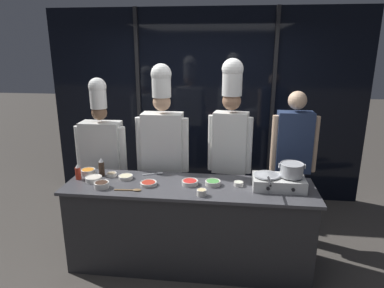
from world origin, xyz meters
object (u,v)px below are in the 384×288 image
(prep_bowl_ginger, at_px, (202,192))
(prep_bowl_bell_pepper, at_px, (190,182))
(frying_pan, at_px, (267,174))
(prep_bowl_bean_sprouts, at_px, (239,183))
(prep_bowl_noodles, at_px, (126,177))
(prep_bowl_onion, at_px, (94,179))
(portable_stove, at_px, (278,182))
(squeeze_bottle_chili, at_px, (78,172))
(person_guest, at_px, (293,151))
(stock_pot, at_px, (292,170))
(chef_head, at_px, (102,148))
(prep_bowl_scallions, at_px, (213,182))
(chef_sous, at_px, (163,141))
(prep_bowl_mushrooms, at_px, (112,174))
(serving_spoon_slotted, at_px, (133,190))
(prep_bowl_soy_glaze, at_px, (102,184))
(serving_spoon_solid, at_px, (157,173))
(prep_bowl_chili_flakes, at_px, (149,183))
(prep_bowl_carrots, at_px, (88,171))
(chef_line, at_px, (230,135))
(squeeze_bottle_soy, at_px, (102,167))

(prep_bowl_ginger, relative_size, prep_bowl_bell_pepper, 0.57)
(frying_pan, height_order, prep_bowl_ginger, frying_pan)
(prep_bowl_bean_sprouts, distance_m, prep_bowl_bell_pepper, 0.48)
(prep_bowl_noodles, distance_m, prep_bowl_onion, 0.32)
(portable_stove, height_order, prep_bowl_bean_sprouts, portable_stove)
(prep_bowl_bean_sprouts, bearing_deg, squeeze_bottle_chili, -179.23)
(portable_stove, distance_m, person_guest, 0.66)
(portable_stove, relative_size, stock_pot, 1.99)
(frying_pan, distance_m, prep_bowl_bean_sprouts, 0.29)
(chef_head, bearing_deg, prep_bowl_scallions, 155.70)
(chef_sous, bearing_deg, prep_bowl_mushrooms, 39.62)
(stock_pot, bearing_deg, prep_bowl_scallions, -179.48)
(portable_stove, relative_size, serving_spoon_slotted, 1.88)
(prep_bowl_soy_glaze, distance_m, serving_spoon_solid, 0.62)
(prep_bowl_onion, bearing_deg, prep_bowl_bell_pepper, 1.80)
(prep_bowl_chili_flakes, relative_size, prep_bowl_scallions, 1.06)
(serving_spoon_slotted, bearing_deg, prep_bowl_onion, 158.91)
(prep_bowl_carrots, xyz_separation_m, prep_bowl_bell_pepper, (1.11, -0.15, -0.01))
(prep_bowl_mushrooms, bearing_deg, serving_spoon_slotted, -45.02)
(prep_bowl_soy_glaze, distance_m, chef_sous, 0.88)
(prep_bowl_ginger, bearing_deg, chef_line, 72.36)
(stock_pot, relative_size, chef_head, 0.13)
(squeeze_bottle_soy, height_order, serving_spoon_slotted, squeeze_bottle_soy)
(stock_pot, distance_m, prep_bowl_carrots, 2.09)
(squeeze_bottle_soy, bearing_deg, serving_spoon_solid, 11.06)
(portable_stove, xyz_separation_m, prep_bowl_scallions, (-0.63, -0.01, -0.03))
(prep_bowl_mushrooms, height_order, prep_bowl_ginger, prep_bowl_ginger)
(frying_pan, bearing_deg, prep_bowl_soy_glaze, -172.94)
(prep_bowl_chili_flakes, height_order, prep_bowl_ginger, prep_bowl_ginger)
(serving_spoon_solid, bearing_deg, squeeze_bottle_chili, -163.10)
(chef_head, height_order, chef_sous, chef_sous)
(squeeze_bottle_soy, bearing_deg, prep_bowl_onion, -98.90)
(prep_bowl_soy_glaze, bearing_deg, prep_bowl_ginger, -3.41)
(prep_bowl_mushrooms, xyz_separation_m, prep_bowl_scallions, (1.07, -0.11, 0.00))
(stock_pot, relative_size, prep_bowl_onion, 1.46)
(prep_bowl_chili_flakes, distance_m, prep_bowl_ginger, 0.57)
(stock_pot, bearing_deg, serving_spoon_slotted, -171.10)
(prep_bowl_noodles, bearing_deg, prep_bowl_onion, -160.60)
(prep_bowl_chili_flakes, bearing_deg, chef_sous, 87.27)
(prep_bowl_soy_glaze, relative_size, prep_bowl_carrots, 0.96)
(serving_spoon_slotted, bearing_deg, stock_pot, 8.90)
(chef_head, bearing_deg, prep_bowl_chili_flakes, 136.53)
(prep_bowl_noodles, bearing_deg, chef_line, 23.17)
(prep_bowl_soy_glaze, bearing_deg, serving_spoon_slotted, -5.45)
(serving_spoon_slotted, relative_size, serving_spoon_solid, 1.22)
(chef_head, xyz_separation_m, person_guest, (2.20, 0.02, 0.03))
(squeeze_bottle_soy, distance_m, chef_sous, 0.73)
(squeeze_bottle_soy, relative_size, prep_bowl_bell_pepper, 1.18)
(prep_bowl_bean_sprouts, bearing_deg, prep_bowl_mushrooms, 175.97)
(prep_bowl_chili_flakes, bearing_deg, prep_bowl_soy_glaze, -165.04)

